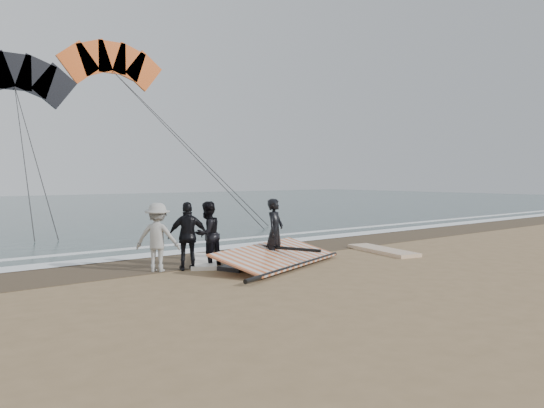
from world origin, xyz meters
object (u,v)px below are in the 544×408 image
at_px(man_main, 275,231).
at_px(board_cream, 204,261).
at_px(board_white, 382,250).
at_px(sail_rig, 272,258).

bearing_deg(man_main, board_cream, 111.35).
xyz_separation_m(board_white, sail_rig, (-4.29, 0.25, 0.14)).
bearing_deg(board_cream, man_main, -9.78).
relative_size(board_cream, sail_rig, 0.55).
height_order(man_main, sail_rig, man_main).
bearing_deg(sail_rig, man_main, 38.92).
bearing_deg(sail_rig, board_white, -3.28).
relative_size(board_white, sail_rig, 0.61).
bearing_deg(board_white, sail_rig, -169.81).
bearing_deg(board_white, man_main, -173.36).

